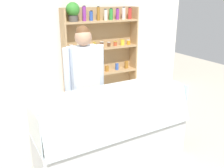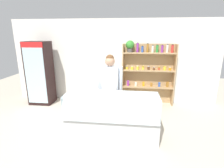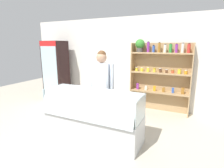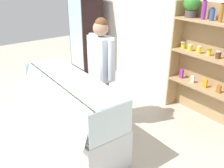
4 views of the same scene
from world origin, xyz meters
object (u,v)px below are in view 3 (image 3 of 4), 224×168
Objects in this scene: drinks_fridge at (56,71)px; deli_display_case at (93,124)px; shop_clerk at (102,82)px; shelving_unit at (158,71)px.

deli_display_case is (2.54, -1.77, -0.69)m from drinks_fridge.
deli_display_case is 0.96m from shop_clerk.
shelving_unit reaches higher than drinks_fridge.
shop_clerk is (-0.11, 0.60, 0.74)m from deli_display_case.
shelving_unit is 1.02× the size of deli_display_case.
drinks_fridge is 1.14× the size of shop_clerk.
shop_clerk is (2.43, -1.17, 0.05)m from drinks_fridge.
shelving_unit is 1.80m from shop_clerk.
drinks_fridge is 1.01× the size of deli_display_case.
shop_clerk is at bearing -122.44° from shelving_unit.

